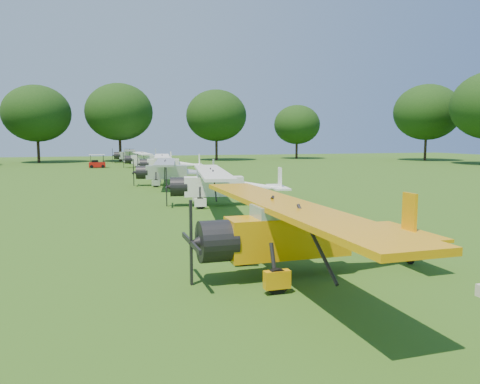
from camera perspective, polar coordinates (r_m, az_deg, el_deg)
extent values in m
plane|color=#345615|center=(24.87, -4.06, -2.56)|extent=(160.00, 160.00, 0.00)
cylinder|color=black|center=(87.72, 21.66, 5.18)|extent=(0.44, 0.44, 4.81)
ellipsoid|color=black|center=(87.81, 21.83, 9.02)|extent=(11.23, 11.23, 9.55)
cylinder|color=black|center=(89.46, 6.91, 5.26)|extent=(0.44, 0.44, 3.70)
ellipsoid|color=black|center=(89.46, 6.96, 8.16)|extent=(8.63, 8.63, 7.34)
cylinder|color=black|center=(82.56, -2.88, 5.47)|extent=(0.44, 0.44, 4.51)
ellipsoid|color=black|center=(82.63, -2.91, 9.29)|extent=(10.52, 10.52, 8.94)
cylinder|color=black|center=(80.79, -14.40, 5.32)|extent=(0.44, 0.44, 4.74)
ellipsoid|color=black|center=(80.88, -14.52, 9.43)|extent=(11.05, 11.05, 9.39)
cylinder|color=black|center=(81.08, -23.37, 4.90)|extent=(0.44, 0.44, 4.49)
ellipsoid|color=black|center=(81.15, -23.55, 8.77)|extent=(10.47, 10.47, 8.90)
cube|color=orange|center=(13.54, 5.87, -5.38)|extent=(3.56, 1.10, 1.16)
cone|color=orange|center=(14.99, 16.48, -5.10)|extent=(3.11, 1.04, 1.00)
cube|color=#8CA5B2|center=(13.38, 5.46, -2.87)|extent=(1.79, 1.04, 0.61)
cylinder|color=black|center=(12.87, -2.83, -5.99)|extent=(1.01, 1.16, 1.15)
cube|color=black|center=(12.71, -5.99, -6.18)|extent=(0.07, 0.13, 2.33)
cube|color=orange|center=(13.34, 5.47, -1.69)|extent=(1.76, 11.76, 0.16)
cube|color=orange|center=(15.52, 19.95, -2.74)|extent=(0.12, 0.61, 1.44)
cube|color=orange|center=(15.54, 19.55, -4.58)|extent=(0.98, 3.11, 0.10)
cylinder|color=black|center=(12.18, 4.53, -10.79)|extent=(0.67, 0.19, 0.66)
cylinder|color=black|center=(14.69, 0.47, -7.72)|extent=(0.67, 0.19, 0.66)
cylinder|color=black|center=(15.87, 20.06, -7.78)|extent=(0.27, 0.09, 0.27)
cube|color=white|center=(27.47, -3.23, 0.70)|extent=(3.55, 1.52, 1.13)
cone|color=white|center=(27.88, 2.72, 0.46)|extent=(3.12, 1.40, 0.97)
cube|color=#8CA5B2|center=(27.41, -3.46, 1.92)|extent=(1.85, 1.23, 0.59)
cylinder|color=black|center=(27.38, -7.49, 0.63)|extent=(1.12, 1.25, 1.12)
cube|color=black|center=(27.38, -8.95, 0.61)|extent=(0.08, 0.14, 2.26)
cube|color=white|center=(27.39, -3.47, 2.48)|extent=(3.24, 11.49, 0.15)
cube|color=white|center=(28.05, 4.88, 1.58)|extent=(0.19, 0.60, 1.40)
cube|color=white|center=(28.07, 4.66, 0.60)|extent=(1.35, 3.11, 0.10)
cylinder|color=black|center=(26.18, -4.85, -1.39)|extent=(0.66, 0.27, 0.64)
cylinder|color=black|center=(28.84, -5.15, -0.64)|extent=(0.66, 0.27, 0.64)
cylinder|color=black|center=(28.23, 5.07, -1.20)|extent=(0.27, 0.12, 0.26)
cube|color=white|center=(39.38, -8.94, 2.41)|extent=(3.49, 1.50, 1.11)
cone|color=white|center=(39.44, -4.78, 2.24)|extent=(3.07, 1.39, 0.95)
cube|color=#8CA5B2|center=(39.34, -9.11, 3.25)|extent=(1.82, 1.22, 0.58)
cylinder|color=black|center=(39.47, -11.85, 2.36)|extent=(1.11, 1.23, 1.10)
cube|color=black|center=(39.52, -12.84, 2.34)|extent=(0.08, 0.13, 2.22)
cube|color=white|center=(39.33, -9.11, 3.63)|extent=(3.21, 11.30, 0.15)
cube|color=white|center=(39.48, -3.26, 3.03)|extent=(0.19, 0.59, 1.37)
cube|color=white|center=(39.50, -3.41, 2.34)|extent=(1.33, 3.06, 0.10)
cylinder|color=black|center=(38.16, -10.22, 1.06)|extent=(0.65, 0.26, 0.63)
cylinder|color=black|center=(40.78, -10.07, 1.42)|extent=(0.65, 0.26, 0.63)
cylinder|color=black|center=(39.59, -3.09, 1.08)|extent=(0.26, 0.12, 0.25)
cube|color=white|center=(51.35, -9.35, 3.38)|extent=(3.48, 1.41, 1.11)
cone|color=white|center=(51.44, -6.16, 3.26)|extent=(3.05, 1.31, 0.95)
cube|color=#8CA5B2|center=(51.32, -9.48, 4.02)|extent=(1.80, 1.17, 0.58)
cylinder|color=black|center=(51.38, -11.59, 3.33)|extent=(1.08, 1.21, 1.10)
cube|color=black|center=(51.41, -12.35, 3.32)|extent=(0.08, 0.13, 2.22)
cube|color=white|center=(51.31, -9.48, 4.32)|extent=(2.90, 11.30, 0.15)
cube|color=white|center=(51.49, -4.99, 3.86)|extent=(0.18, 0.59, 1.37)
cube|color=white|center=(51.51, -5.10, 3.33)|extent=(1.26, 3.05, 0.10)
cylinder|color=black|center=(50.09, -10.29, 2.37)|extent=(0.65, 0.25, 0.63)
cylinder|color=black|center=(52.72, -10.25, 2.58)|extent=(0.65, 0.25, 0.63)
cylinder|color=black|center=(51.58, -4.86, 2.36)|extent=(0.26, 0.12, 0.25)
cube|color=white|center=(63.82, -11.73, 3.91)|extent=(3.24, 1.06, 1.05)
cone|color=white|center=(64.21, -9.32, 3.84)|extent=(2.84, 1.00, 0.90)
cube|color=#8CA5B2|center=(63.79, -11.83, 4.40)|extent=(1.63, 0.98, 0.55)
cylinder|color=black|center=(63.62, -13.43, 3.85)|extent=(0.94, 1.07, 1.04)
cube|color=black|center=(63.57, -14.02, 3.84)|extent=(0.06, 0.12, 2.11)
cube|color=white|center=(63.78, -11.83, 4.62)|extent=(1.81, 10.67, 0.14)
cube|color=white|center=(64.35, -8.44, 4.31)|extent=(0.12, 0.55, 1.30)
cube|color=white|center=(64.35, -8.52, 3.90)|extent=(0.95, 2.84, 0.09)
cylinder|color=black|center=(62.52, -12.30, 3.15)|extent=(0.61, 0.18, 0.60)
cylinder|color=black|center=(65.01, -12.55, 3.27)|extent=(0.61, 0.18, 0.60)
cylinder|color=black|center=(64.43, -8.34, 3.17)|extent=(0.24, 0.09, 0.24)
cube|color=white|center=(76.68, -13.22, 4.37)|extent=(3.48, 1.16, 1.13)
cone|color=white|center=(76.80, -11.04, 4.30)|extent=(3.05, 1.08, 0.97)
cube|color=#8CA5B2|center=(76.65, -13.31, 4.81)|extent=(1.76, 1.06, 0.59)
cylinder|color=black|center=(76.66, -14.75, 4.32)|extent=(1.01, 1.16, 1.12)
cube|color=black|center=(76.67, -15.28, 4.31)|extent=(0.07, 0.13, 2.26)
cube|color=white|center=(76.65, -13.32, 5.01)|extent=(2.00, 11.46, 0.15)
cube|color=white|center=(76.85, -10.25, 4.72)|extent=(0.13, 0.60, 1.40)
cube|color=white|center=(76.86, -10.32, 4.36)|extent=(1.03, 3.05, 0.10)
cylinder|color=black|center=(75.35, -13.84, 3.70)|extent=(0.65, 0.20, 0.65)
cylinder|color=black|center=(78.04, -13.86, 3.79)|extent=(0.65, 0.20, 0.65)
cylinder|color=black|center=(76.91, -10.15, 3.70)|extent=(0.26, 0.10, 0.26)
cube|color=red|center=(64.27, -17.02, 3.21)|extent=(2.10, 1.18, 0.66)
cube|color=black|center=(64.25, -17.29, 3.54)|extent=(0.87, 1.06, 0.42)
cube|color=white|center=(64.21, -17.06, 4.36)|extent=(2.01, 1.27, 0.08)
cylinder|color=black|center=(63.69, -17.64, 2.96)|extent=(0.42, 0.14, 0.41)
cylinder|color=black|center=(64.86, -17.65, 3.03)|extent=(0.42, 0.14, 0.41)
cylinder|color=black|center=(63.71, -16.37, 3.01)|extent=(0.42, 0.14, 0.41)
cylinder|color=black|center=(64.88, -16.40, 3.07)|extent=(0.42, 0.14, 0.41)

